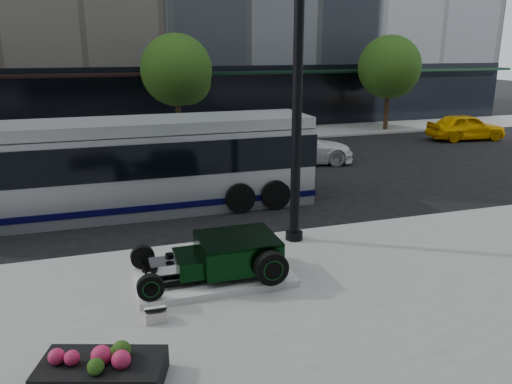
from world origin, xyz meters
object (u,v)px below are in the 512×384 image
object	(u,v)px
hot_rod	(228,254)
white_sedan	(298,147)
flower_planter	(102,370)
transit_bus	(125,166)
yellow_taxi	(466,127)
lamppost	(297,93)

from	to	relation	value
hot_rod	white_sedan	size ratio (longest dim) A/B	0.64
flower_planter	transit_bus	world-z (taller)	transit_bus
hot_rod	yellow_taxi	size ratio (longest dim) A/B	0.74
lamppost	transit_bus	world-z (taller)	lamppost
yellow_taxi	hot_rod	bearing A→B (deg)	133.60
flower_planter	white_sedan	size ratio (longest dim) A/B	0.41
hot_rod	lamppost	size ratio (longest dim) A/B	0.38
lamppost	transit_bus	distance (m)	6.39
white_sedan	yellow_taxi	distance (m)	11.63
lamppost	flower_planter	distance (m)	7.79
transit_bus	white_sedan	world-z (taller)	transit_bus
yellow_taxi	lamppost	bearing A→B (deg)	133.63
lamppost	white_sedan	xyz separation A→B (m)	(3.82, 8.98, -3.27)
lamppost	yellow_taxi	bearing A→B (deg)	37.22
hot_rod	yellow_taxi	distance (m)	21.91
transit_bus	white_sedan	distance (m)	9.20
lamppost	flower_planter	size ratio (longest dim) A/B	4.03
hot_rod	transit_bus	distance (m)	6.28
transit_bus	flower_planter	bearing A→B (deg)	-96.49
flower_planter	yellow_taxi	xyz separation A→B (m)	(20.22, 16.18, 0.40)
flower_planter	white_sedan	xyz separation A→B (m)	(8.87, 13.64, 0.38)
white_sedan	flower_planter	bearing A→B (deg)	158.12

